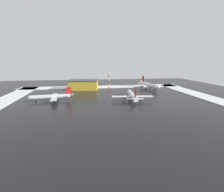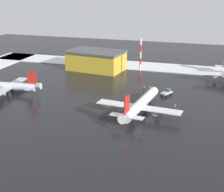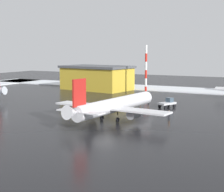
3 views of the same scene
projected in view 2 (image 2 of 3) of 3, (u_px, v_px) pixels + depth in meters
The scene contains 10 objects.
ground_plane at pixel (107, 99), 116.67m from camera, with size 240.00×240.00×0.00m, color black.
snow_bank_far at pixel (140, 66), 161.79m from camera, with size 152.00×16.00×0.36m, color white.
airplane_distant_tail at pixel (140, 104), 103.22m from camera, with size 26.15×31.45×9.34m.
airplane_foreground_jet at pixel (5, 86), 122.18m from camera, with size 28.73×23.90×8.53m.
pushback_tug at pixel (167, 92), 120.07m from camera, with size 3.89×5.10×2.50m.
ground_crew_mid_apron at pixel (144, 88), 126.03m from camera, with size 0.36×0.36×1.71m.
ground_crew_by_nose_gear at pixel (150, 88), 126.29m from camera, with size 0.36×0.36×1.71m.
ground_crew_beside_wing at pixel (175, 107), 107.21m from camera, with size 0.36×0.36×1.71m.
antenna_mast at pixel (140, 58), 141.56m from camera, with size 0.70×0.70×16.08m.
cargo_hangar at pixel (96, 60), 153.73m from camera, with size 26.85×18.34×8.80m.
Camera 2 is at (-34.64, 104.58, 38.46)m, focal length 55.00 mm.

